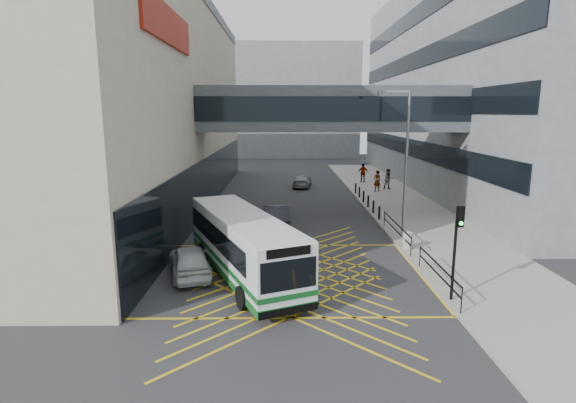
{
  "coord_description": "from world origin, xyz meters",
  "views": [
    {
      "loc": [
        -0.27,
        -19.54,
        7.29
      ],
      "look_at": [
        0.0,
        4.0,
        2.6
      ],
      "focal_mm": 28.0,
      "sensor_mm": 36.0,
      "label": 1
    }
  ],
  "objects_px": {
    "car_white": "(190,260)",
    "litter_bin": "(408,240)",
    "traffic_light": "(457,240)",
    "bus": "(242,243)",
    "pedestrian_a": "(377,181)",
    "pedestrian_c": "(363,173)",
    "street_lamp": "(403,154)",
    "car_dark": "(276,217)",
    "car_silver": "(302,181)",
    "pedestrian_b": "(388,179)"
  },
  "relations": [
    {
      "from": "traffic_light",
      "to": "street_lamp",
      "type": "height_order",
      "value": "street_lamp"
    },
    {
      "from": "pedestrian_b",
      "to": "car_dark",
      "type": "bearing_deg",
      "value": -128.3
    },
    {
      "from": "car_dark",
      "to": "litter_bin",
      "type": "bearing_deg",
      "value": 141.61
    },
    {
      "from": "car_silver",
      "to": "litter_bin",
      "type": "bearing_deg",
      "value": 110.28
    },
    {
      "from": "car_dark",
      "to": "pedestrian_c",
      "type": "distance_m",
      "value": 20.05
    },
    {
      "from": "car_white",
      "to": "traffic_light",
      "type": "distance_m",
      "value": 11.41
    },
    {
      "from": "traffic_light",
      "to": "bus",
      "type": "bearing_deg",
      "value": 149.03
    },
    {
      "from": "bus",
      "to": "car_white",
      "type": "distance_m",
      "value": 2.54
    },
    {
      "from": "car_white",
      "to": "street_lamp",
      "type": "xyz_separation_m",
      "value": [
        11.18,
        6.39,
        4.19
      ]
    },
    {
      "from": "car_white",
      "to": "pedestrian_c",
      "type": "distance_m",
      "value": 29.26
    },
    {
      "from": "traffic_light",
      "to": "pedestrian_a",
      "type": "distance_m",
      "value": 24.38
    },
    {
      "from": "pedestrian_c",
      "to": "pedestrian_b",
      "type": "bearing_deg",
      "value": 115.72
    },
    {
      "from": "traffic_light",
      "to": "car_dark",
      "type": "bearing_deg",
      "value": 111.1
    },
    {
      "from": "car_dark",
      "to": "car_white",
      "type": "bearing_deg",
      "value": 62.7
    },
    {
      "from": "car_dark",
      "to": "pedestrian_b",
      "type": "height_order",
      "value": "pedestrian_b"
    },
    {
      "from": "car_white",
      "to": "car_silver",
      "type": "bearing_deg",
      "value": -120.99
    },
    {
      "from": "bus",
      "to": "car_white",
      "type": "bearing_deg",
      "value": 155.8
    },
    {
      "from": "car_silver",
      "to": "pedestrian_b",
      "type": "height_order",
      "value": "pedestrian_b"
    },
    {
      "from": "car_white",
      "to": "pedestrian_b",
      "type": "height_order",
      "value": "pedestrian_b"
    },
    {
      "from": "car_dark",
      "to": "street_lamp",
      "type": "xyz_separation_m",
      "value": [
        7.42,
        -2.01,
        4.15
      ]
    },
    {
      "from": "bus",
      "to": "pedestrian_c",
      "type": "xyz_separation_m",
      "value": [
        10.11,
        26.48,
        -0.39
      ]
    },
    {
      "from": "car_dark",
      "to": "litter_bin",
      "type": "height_order",
      "value": "car_dark"
    },
    {
      "from": "car_dark",
      "to": "pedestrian_a",
      "type": "height_order",
      "value": "pedestrian_a"
    },
    {
      "from": "street_lamp",
      "to": "bus",
      "type": "bearing_deg",
      "value": -124.96
    },
    {
      "from": "bus",
      "to": "car_white",
      "type": "height_order",
      "value": "bus"
    },
    {
      "from": "car_white",
      "to": "pedestrian_a",
      "type": "bearing_deg",
      "value": -138.38
    },
    {
      "from": "street_lamp",
      "to": "car_white",
      "type": "bearing_deg",
      "value": -131.46
    },
    {
      "from": "car_white",
      "to": "street_lamp",
      "type": "relative_size",
      "value": 0.54
    },
    {
      "from": "litter_bin",
      "to": "pedestrian_c",
      "type": "bearing_deg",
      "value": 85.82
    },
    {
      "from": "pedestrian_a",
      "to": "pedestrian_b",
      "type": "xyz_separation_m",
      "value": [
        1.33,
        1.22,
        -0.03
      ]
    },
    {
      "from": "car_silver",
      "to": "litter_bin",
      "type": "height_order",
      "value": "car_silver"
    },
    {
      "from": "litter_bin",
      "to": "traffic_light",
      "type": "bearing_deg",
      "value": -90.6
    },
    {
      "from": "litter_bin",
      "to": "pedestrian_a",
      "type": "xyz_separation_m",
      "value": [
        1.99,
        17.56,
        0.52
      ]
    },
    {
      "from": "pedestrian_a",
      "to": "pedestrian_b",
      "type": "bearing_deg",
      "value": -157.41
    },
    {
      "from": "litter_bin",
      "to": "pedestrian_a",
      "type": "distance_m",
      "value": 17.68
    },
    {
      "from": "traffic_light",
      "to": "pedestrian_c",
      "type": "distance_m",
      "value": 29.8
    },
    {
      "from": "car_white",
      "to": "pedestrian_c",
      "type": "relative_size",
      "value": 2.31
    },
    {
      "from": "car_white",
      "to": "litter_bin",
      "type": "relative_size",
      "value": 4.99
    },
    {
      "from": "car_dark",
      "to": "litter_bin",
      "type": "xyz_separation_m",
      "value": [
        7.07,
        -4.99,
        -0.15
      ]
    },
    {
      "from": "car_white",
      "to": "traffic_light",
      "type": "xyz_separation_m",
      "value": [
        10.77,
        -3.28,
        1.87
      ]
    },
    {
      "from": "pedestrian_b",
      "to": "street_lamp",
      "type": "bearing_deg",
      "value": -101.95
    },
    {
      "from": "litter_bin",
      "to": "street_lamp",
      "type": "bearing_deg",
      "value": 83.37
    },
    {
      "from": "traffic_light",
      "to": "litter_bin",
      "type": "xyz_separation_m",
      "value": [
        0.07,
        6.69,
        -1.98
      ]
    },
    {
      "from": "car_silver",
      "to": "street_lamp",
      "type": "relative_size",
      "value": 0.49
    },
    {
      "from": "pedestrian_b",
      "to": "pedestrian_c",
      "type": "bearing_deg",
      "value": 109.84
    },
    {
      "from": "bus",
      "to": "pedestrian_b",
      "type": "relative_size",
      "value": 5.42
    },
    {
      "from": "pedestrian_a",
      "to": "pedestrian_b",
      "type": "height_order",
      "value": "pedestrian_a"
    },
    {
      "from": "car_white",
      "to": "car_silver",
      "type": "distance_m",
      "value": 25.27
    },
    {
      "from": "car_white",
      "to": "car_dark",
      "type": "relative_size",
      "value": 0.92
    },
    {
      "from": "car_dark",
      "to": "pedestrian_a",
      "type": "xyz_separation_m",
      "value": [
        9.06,
        12.57,
        0.36
      ]
    }
  ]
}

